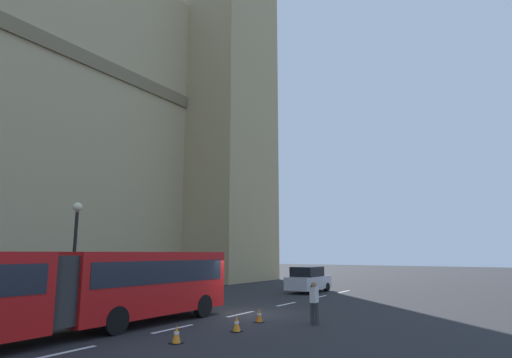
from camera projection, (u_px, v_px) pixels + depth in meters
ground_plane at (243, 314)px, 20.00m from camera, size 160.00×160.00×0.00m
lane_centre_marking at (241, 314)px, 19.86m from camera, size 29.80×0.16×0.01m
articulated_bus at (46, 287)px, 13.99m from camera, size 16.59×2.54×2.90m
sedan_lead at (308, 280)px, 30.88m from camera, size 4.40×1.86×1.85m
traffic_cone_west at (176, 334)px, 13.47m from camera, size 0.36×0.36×0.58m
traffic_cone_middle at (237, 324)px, 15.46m from camera, size 0.36×0.36×0.58m
traffic_cone_east at (259, 315)px, 17.55m from camera, size 0.36×0.36×0.58m
street_lamp at (75, 249)px, 19.99m from camera, size 0.44×0.44×5.27m
pedestrian_near_cones at (314, 301)px, 17.17m from camera, size 0.41×0.36×1.69m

